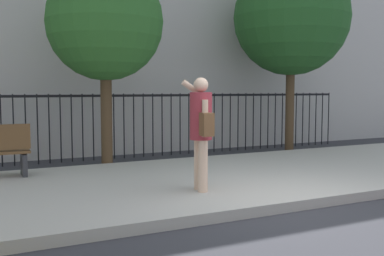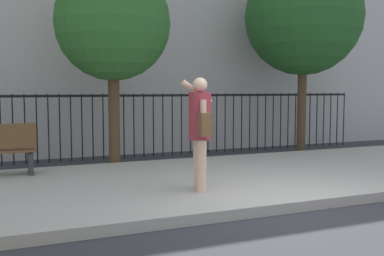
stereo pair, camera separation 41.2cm
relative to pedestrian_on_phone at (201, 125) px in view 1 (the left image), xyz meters
name	(u,v)px [view 1 (the left image)]	position (x,y,z in m)	size (l,w,h in m)	color
ground_plane	(302,211)	(0.98, -1.18, -1.16)	(60.00, 60.00, 0.00)	#333338
sidewalk	(222,179)	(0.98, 1.02, -1.08)	(28.00, 4.40, 0.15)	#B2ADA3
iron_fence	(148,116)	(0.98, 4.72, -0.14)	(12.03, 0.04, 1.60)	black
pedestrian_on_phone	(201,125)	(0.00, 0.00, 0.00)	(0.51, 0.69, 1.73)	beige
street_tree_near	(105,23)	(-0.50, 3.36, 1.93)	(2.44, 2.44, 4.32)	#4C3823
street_tree_far	(291,18)	(4.55, 3.59, 2.40)	(3.01, 3.01, 5.08)	#4C3823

